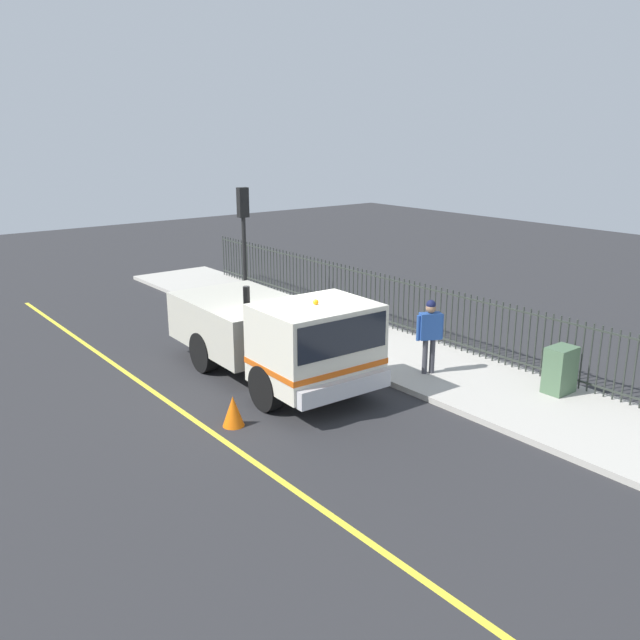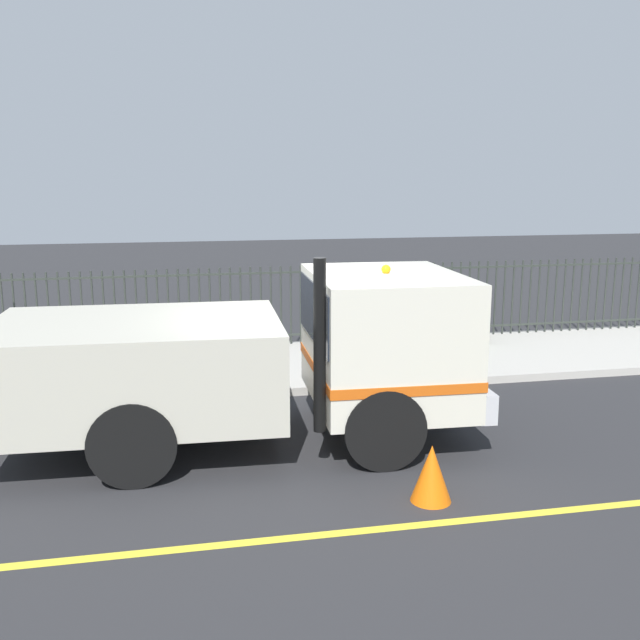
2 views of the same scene
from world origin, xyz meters
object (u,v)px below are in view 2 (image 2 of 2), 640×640
at_px(worker_standing, 364,305).
at_px(traffic_cone, 431,473).
at_px(utility_cabinet, 471,316).
at_px(work_truck, 273,351).

distance_m(worker_standing, traffic_cone, 4.97).
bearing_deg(traffic_cone, worker_standing, -6.66).
bearing_deg(traffic_cone, utility_cabinet, -26.47).
relative_size(work_truck, worker_standing, 3.42).
height_order(worker_standing, utility_cabinet, worker_standing).
bearing_deg(traffic_cone, work_truck, 33.95).
relative_size(work_truck, utility_cabinet, 5.92).
bearing_deg(worker_standing, traffic_cone, 19.67).
relative_size(utility_cabinet, traffic_cone, 1.65).
distance_m(work_truck, worker_standing, 3.43).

